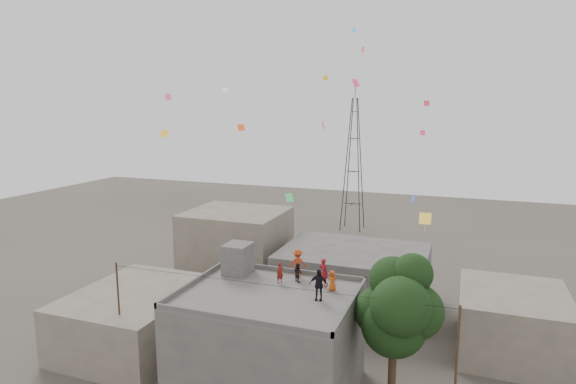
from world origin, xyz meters
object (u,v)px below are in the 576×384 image
object	(u,v)px
transmission_tower	(353,164)
person_dark_adult	(318,285)
stair_head_box	(238,259)
person_red_adult	(324,272)
tree	(398,308)

from	to	relation	value
transmission_tower	person_dark_adult	world-z (taller)	transmission_tower
stair_head_box	transmission_tower	world-z (taller)	transmission_tower
transmission_tower	person_red_adult	size ratio (longest dim) A/B	11.56
tree	transmission_tower	xyz separation A→B (m)	(-11.37, 39.40, 2.97)
tree	person_dark_adult	xyz separation A→B (m)	(-4.38, -0.37, 0.90)
tree	person_dark_adult	distance (m)	4.49
tree	person_red_adult	bearing A→B (deg)	159.14
tree	person_red_adult	world-z (taller)	tree
person_dark_adult	person_red_adult	bearing A→B (deg)	91.20
tree	person_red_adult	xyz separation A→B (m)	(-4.71, 1.79, 0.86)
stair_head_box	person_dark_adult	world-z (taller)	stair_head_box
tree	transmission_tower	bearing A→B (deg)	106.09
tree	stair_head_box	bearing A→B (deg)	169.26
stair_head_box	person_dark_adult	xyz separation A→B (m)	(6.18, -2.38, -0.10)
stair_head_box	tree	xyz separation A→B (m)	(10.57, -2.00, -1.00)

